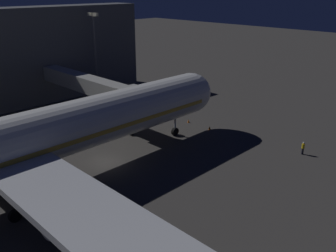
{
  "coord_description": "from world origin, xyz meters",
  "views": [
    {
      "loc": [
        -35.25,
        24.12,
        20.96
      ],
      "look_at": [
        -3.0,
        -8.28,
        3.5
      ],
      "focal_mm": 39.32,
      "sensor_mm": 36.0,
      "label": 1
    }
  ],
  "objects_px": {
    "traffic_cone_nose_port": "(210,128)",
    "ground_crew_near_nose_gear": "(303,147)",
    "traffic_cone_nose_starboard": "(189,121)",
    "apron_floodlight_mast": "(95,49)",
    "airliner_at_gate": "(1,149)",
    "jet_bridge": "(95,86)"
  },
  "relations": [
    {
      "from": "ground_crew_near_nose_gear",
      "to": "apron_floodlight_mast",
      "type": "bearing_deg",
      "value": 4.15
    },
    {
      "from": "jet_bridge",
      "to": "apron_floodlight_mast",
      "type": "distance_m",
      "value": 15.32
    },
    {
      "from": "traffic_cone_nose_starboard",
      "to": "jet_bridge",
      "type": "bearing_deg",
      "value": 42.04
    },
    {
      "from": "airliner_at_gate",
      "to": "jet_bridge",
      "type": "height_order",
      "value": "airliner_at_gate"
    },
    {
      "from": "airliner_at_gate",
      "to": "apron_floodlight_mast",
      "type": "relative_size",
      "value": 3.93
    },
    {
      "from": "airliner_at_gate",
      "to": "traffic_cone_nose_starboard",
      "type": "relative_size",
      "value": 116.2
    },
    {
      "from": "ground_crew_near_nose_gear",
      "to": "traffic_cone_nose_starboard",
      "type": "xyz_separation_m",
      "value": [
        18.83,
        1.64,
        -0.7
      ]
    },
    {
      "from": "traffic_cone_nose_port",
      "to": "ground_crew_near_nose_gear",
      "type": "bearing_deg",
      "value": -173.53
    },
    {
      "from": "apron_floodlight_mast",
      "to": "airliner_at_gate",
      "type": "bearing_deg",
      "value": 131.23
    },
    {
      "from": "jet_bridge",
      "to": "ground_crew_near_nose_gear",
      "type": "height_order",
      "value": "jet_bridge"
    },
    {
      "from": "traffic_cone_nose_port",
      "to": "traffic_cone_nose_starboard",
      "type": "height_order",
      "value": "same"
    },
    {
      "from": "jet_bridge",
      "to": "traffic_cone_nose_port",
      "type": "height_order",
      "value": "jet_bridge"
    },
    {
      "from": "airliner_at_gate",
      "to": "traffic_cone_nose_port",
      "type": "distance_m",
      "value": 31.09
    },
    {
      "from": "ground_crew_near_nose_gear",
      "to": "traffic_cone_nose_port",
      "type": "distance_m",
      "value": 14.54
    },
    {
      "from": "ground_crew_near_nose_gear",
      "to": "traffic_cone_nose_starboard",
      "type": "bearing_deg",
      "value": 4.96
    },
    {
      "from": "ground_crew_near_nose_gear",
      "to": "traffic_cone_nose_starboard",
      "type": "distance_m",
      "value": 18.92
    },
    {
      "from": "jet_bridge",
      "to": "apron_floodlight_mast",
      "type": "relative_size",
      "value": 1.56
    },
    {
      "from": "apron_floodlight_mast",
      "to": "traffic_cone_nose_port",
      "type": "relative_size",
      "value": 29.59
    },
    {
      "from": "ground_crew_near_nose_gear",
      "to": "traffic_cone_nose_port",
      "type": "height_order",
      "value": "ground_crew_near_nose_gear"
    },
    {
      "from": "jet_bridge",
      "to": "ground_crew_near_nose_gear",
      "type": "relative_size",
      "value": 14.3
    },
    {
      "from": "apron_floodlight_mast",
      "to": "traffic_cone_nose_starboard",
      "type": "xyz_separation_m",
      "value": [
        -23.3,
        -1.42,
        -9.27
      ]
    },
    {
      "from": "traffic_cone_nose_port",
      "to": "apron_floodlight_mast",
      "type": "bearing_deg",
      "value": 2.94
    }
  ]
}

